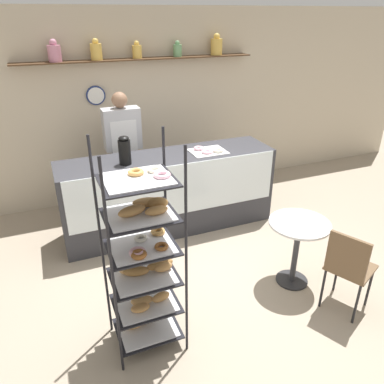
{
  "coord_description": "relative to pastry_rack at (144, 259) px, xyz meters",
  "views": [
    {
      "loc": [
        -1.38,
        -2.94,
        2.61
      ],
      "look_at": [
        0.0,
        0.42,
        0.86
      ],
      "focal_mm": 35.0,
      "sensor_mm": 36.0,
      "label": 1
    }
  ],
  "objects": [
    {
      "name": "cafe_chair",
      "position": [
        1.8,
        -0.36,
        -0.32
      ],
      "size": [
        0.51,
        0.51,
        0.87
      ],
      "rotation": [
        0.0,
        0.0,
        8.29
      ],
      "color": "black",
      "rests_on": "ground_plane"
    },
    {
      "name": "cafe_table",
      "position": [
        1.64,
        0.18,
        -0.31
      ],
      "size": [
        0.61,
        0.61,
        0.72
      ],
      "color": "#262628",
      "rests_on": "ground_plane"
    },
    {
      "name": "display_counter",
      "position": [
        0.8,
        1.74,
        -0.34
      ],
      "size": [
        2.71,
        0.68,
        1.01
      ],
      "color": "#333338",
      "rests_on": "ground_plane"
    },
    {
      "name": "donut_tray_counter",
      "position": [
        1.31,
        1.67,
        0.18
      ],
      "size": [
        0.45,
        0.36,
        0.05
      ],
      "color": "white",
      "rests_on": "display_counter"
    },
    {
      "name": "pastry_rack",
      "position": [
        0.0,
        0.0,
        0.0
      ],
      "size": [
        0.58,
        0.48,
        1.83
      ],
      "color": "black",
      "rests_on": "ground_plane"
    },
    {
      "name": "back_wall",
      "position": [
        0.8,
        2.96,
        0.52
      ],
      "size": [
        10.0,
        0.3,
        2.7
      ],
      "color": "beige",
      "rests_on": "ground_plane"
    },
    {
      "name": "coffee_carafe",
      "position": [
        0.26,
        1.67,
        0.33
      ],
      "size": [
        0.14,
        0.14,
        0.34
      ],
      "color": "black",
      "rests_on": "display_counter"
    },
    {
      "name": "ground_plane",
      "position": [
        0.8,
        0.54,
        -0.85
      ],
      "size": [
        14.0,
        14.0,
        0.0
      ],
      "primitive_type": "plane",
      "color": "gray"
    },
    {
      "name": "person_worker",
      "position": [
        0.39,
        2.36,
        0.08
      ],
      "size": [
        0.48,
        0.23,
        1.71
      ],
      "color": "#282833",
      "rests_on": "ground_plane"
    }
  ]
}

